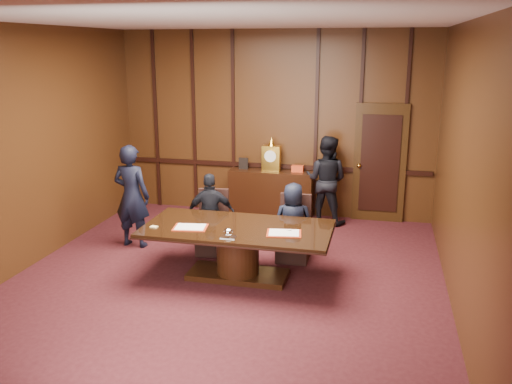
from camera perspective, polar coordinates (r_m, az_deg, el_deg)
room at (r=7.14m, az=-2.95°, el=3.26°), size 7.00×7.04×3.50m
sideboard at (r=10.39m, az=1.61°, el=0.03°), size 1.60×0.45×1.54m
conference_table at (r=7.62m, az=-1.95°, el=-5.45°), size 2.62×1.32×0.76m
folder_left at (r=7.54m, az=-6.93°, el=-3.71°), size 0.50×0.39×0.02m
folder_right at (r=7.27m, az=2.96°, el=-4.34°), size 0.50×0.40×0.02m
inkstand at (r=7.11m, az=-2.92°, el=-4.38°), size 0.20×0.14×0.12m
notepad at (r=7.64m, az=-10.69°, el=-3.62°), size 0.11×0.08×0.01m
chair_left at (r=8.67m, az=-4.59°, el=-4.45°), size 0.55×0.55×0.99m
chair_right at (r=8.38m, az=3.97°, el=-5.14°), size 0.49×0.49×0.99m
signatory_left at (r=8.48m, az=-4.77°, el=-2.35°), size 0.82×0.52×1.30m
signatory_right at (r=8.20m, az=3.92°, el=-3.23°), size 0.66×0.50×1.22m
witness_left at (r=8.97m, az=-12.95°, el=-0.43°), size 0.65×0.46×1.69m
witness_right at (r=10.00m, az=7.38°, el=1.27°), size 0.90×0.76×1.63m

